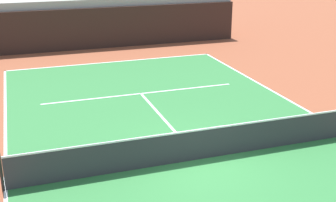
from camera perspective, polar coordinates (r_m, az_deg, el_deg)
The scene contains 10 objects.
ground_plane at distance 13.51m, azimuth 3.99°, elevation -7.38°, with size 80.00×80.00×0.00m, color brown.
court_surface at distance 13.51m, azimuth 3.99°, elevation -7.36°, with size 11.00×24.00×0.01m, color #2D7238.
baseline_far at distance 24.27m, azimuth -7.00°, elevation 4.93°, with size 11.00×0.10×0.00m, color white.
sideline_left at distance 12.65m, azimuth -19.85°, elevation -10.57°, with size 0.10×24.00×0.00m, color white.
service_line_far at distance 19.10m, azimuth -3.44°, elevation 0.95°, with size 8.26×0.10×0.00m, color white.
centre_service_line at distance 16.23m, azimuth -0.38°, elevation -2.48°, with size 0.10×6.40×0.00m, color white.
back_wall at distance 27.43m, azimuth -8.71°, elevation 9.11°, with size 17.37×0.30×2.41m, color black.
stands_tier_lower at distance 28.70m, azimuth -9.24°, elevation 10.00°, with size 17.37×2.40×2.86m, color #9E9E99.
stands_tier_upper at distance 30.97m, azimuth -10.10°, elevation 11.55°, with size 17.37×2.40×3.81m, color #9E9E99.
tennis_net at distance 13.29m, azimuth 4.04°, elevation -5.42°, with size 11.08×0.08×1.07m.
Camera 1 is at (-4.78, -11.05, 6.14)m, focal length 48.17 mm.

